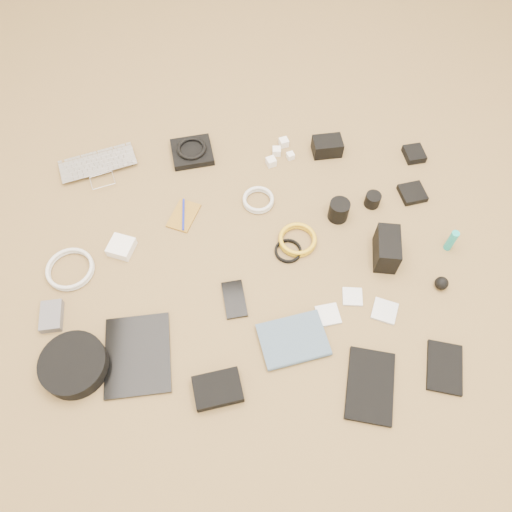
{
  "coord_description": "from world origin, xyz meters",
  "views": [
    {
      "loc": [
        -0.01,
        -0.86,
        1.49
      ],
      "look_at": [
        0.02,
        -0.01,
        0.02
      ],
      "focal_mm": 35.0,
      "sensor_mm": 36.0,
      "label": 1
    }
  ],
  "objects_px": {
    "phone": "(234,299)",
    "laptop": "(100,172)",
    "tablet": "(138,355)",
    "paperback": "(300,363)",
    "dslr_camera": "(327,146)",
    "headphone_case": "(74,365)"
  },
  "relations": [
    {
      "from": "phone",
      "to": "laptop",
      "type": "bearing_deg",
      "value": 124.26
    },
    {
      "from": "tablet",
      "to": "phone",
      "type": "relative_size",
      "value": 1.95
    },
    {
      "from": "laptop",
      "to": "paperback",
      "type": "distance_m",
      "value": 1.05
    },
    {
      "from": "dslr_camera",
      "to": "headphone_case",
      "type": "bearing_deg",
      "value": -141.11
    },
    {
      "from": "tablet",
      "to": "headphone_case",
      "type": "distance_m",
      "value": 0.19
    },
    {
      "from": "headphone_case",
      "to": "laptop",
      "type": "bearing_deg",
      "value": 91.34
    },
    {
      "from": "dslr_camera",
      "to": "tablet",
      "type": "xyz_separation_m",
      "value": [
        -0.67,
        -0.81,
        -0.03
      ]
    },
    {
      "from": "dslr_camera",
      "to": "tablet",
      "type": "distance_m",
      "value": 1.05
    },
    {
      "from": "dslr_camera",
      "to": "phone",
      "type": "xyz_separation_m",
      "value": [
        -0.37,
        -0.63,
        -0.03
      ]
    },
    {
      "from": "dslr_camera",
      "to": "paperback",
      "type": "xyz_separation_m",
      "value": [
        -0.17,
        -0.85,
        -0.02
      ]
    },
    {
      "from": "phone",
      "to": "paperback",
      "type": "relative_size",
      "value": 0.64
    },
    {
      "from": "phone",
      "to": "paperback",
      "type": "distance_m",
      "value": 0.3
    },
    {
      "from": "phone",
      "to": "headphone_case",
      "type": "xyz_separation_m",
      "value": [
        -0.49,
        -0.21,
        0.02
      ]
    },
    {
      "from": "tablet",
      "to": "paperback",
      "type": "height_order",
      "value": "paperback"
    },
    {
      "from": "headphone_case",
      "to": "paperback",
      "type": "relative_size",
      "value": 0.98
    },
    {
      "from": "phone",
      "to": "headphone_case",
      "type": "height_order",
      "value": "headphone_case"
    },
    {
      "from": "dslr_camera",
      "to": "paperback",
      "type": "bearing_deg",
      "value": -106.96
    },
    {
      "from": "headphone_case",
      "to": "paperback",
      "type": "xyz_separation_m",
      "value": [
        0.68,
        -0.01,
        -0.02
      ]
    },
    {
      "from": "laptop",
      "to": "headphone_case",
      "type": "bearing_deg",
      "value": -107.04
    },
    {
      "from": "tablet",
      "to": "paperback",
      "type": "relative_size",
      "value": 1.25
    },
    {
      "from": "laptop",
      "to": "tablet",
      "type": "xyz_separation_m",
      "value": [
        0.2,
        -0.73,
        -0.01
      ]
    },
    {
      "from": "dslr_camera",
      "to": "headphone_case",
      "type": "distance_m",
      "value": 1.2
    }
  ]
}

